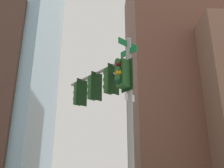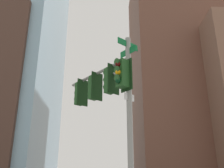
{
  "view_description": "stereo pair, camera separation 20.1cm",
  "coord_description": "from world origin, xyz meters",
  "views": [
    {
      "loc": [
        -0.8,
        -8.22,
        2.01
      ],
      "look_at": [
        -0.31,
        1.06,
        5.58
      ],
      "focal_mm": 42.66,
      "sensor_mm": 36.0,
      "label": 1
    },
    {
      "loc": [
        -0.59,
        -8.23,
        2.01
      ],
      "look_at": [
        -0.31,
        1.06,
        5.58
      ],
      "focal_mm": 42.66,
      "sensor_mm": 36.0,
      "label": 2
    }
  ],
  "objects": [
    {
      "name": "signal_pole_assembly",
      "position": [
        -0.48,
        1.2,
        5.22
      ],
      "size": [
        2.73,
        3.33,
        7.14
      ],
      "rotation": [
        0.0,
        0.0,
        2.25
      ],
      "color": "gray",
      "rests_on": "ground_plane"
    },
    {
      "name": "building_brick_nearside",
      "position": [
        17.1,
        44.69,
        24.85
      ],
      "size": [
        22.06,
        18.95,
        49.7
      ],
      "primitive_type": "cube",
      "color": "brown",
      "rests_on": "ground_plane"
    }
  ]
}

